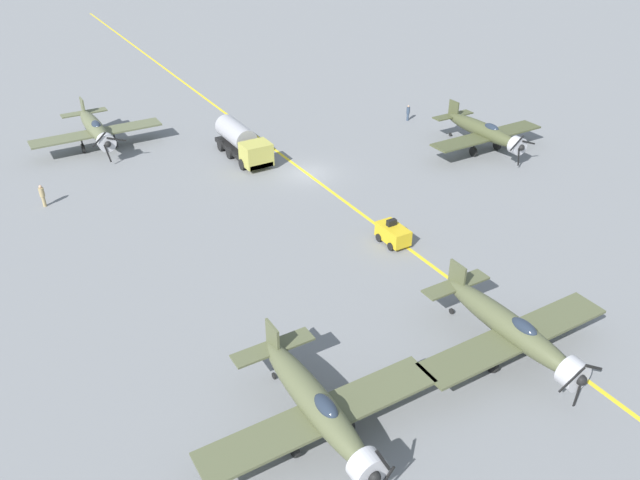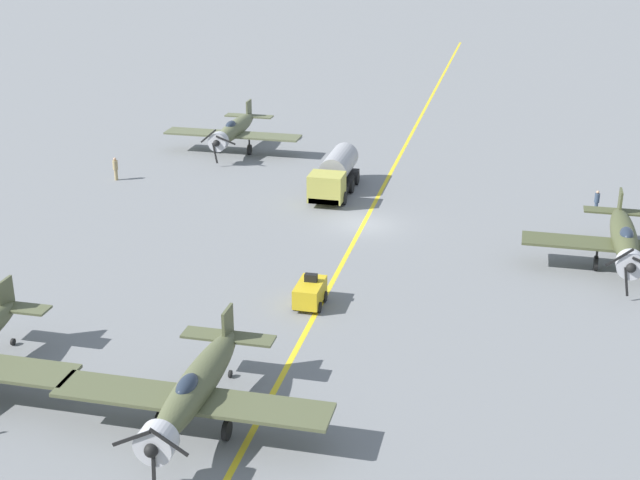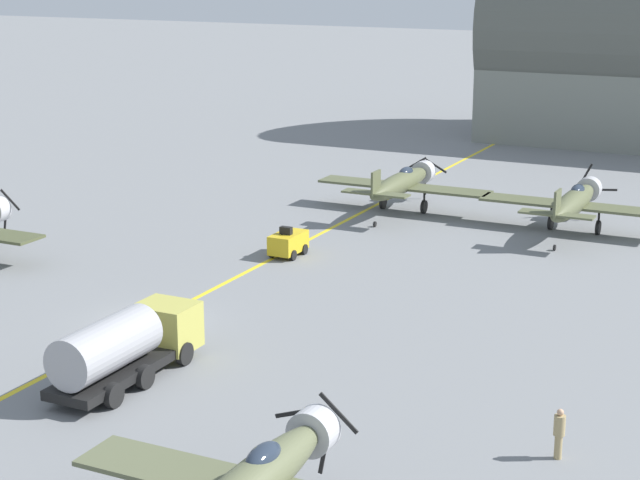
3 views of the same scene
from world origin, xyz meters
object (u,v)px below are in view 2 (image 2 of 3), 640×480
object	(u,v)px
airplane_far_center	(194,389)
tow_tractor	(310,292)
airplane_mid_left	(624,239)
fuel_tanker	(335,174)
airplane_near_right	(234,130)
ground_crew_walking	(115,168)
ground_crew_inspecting	(597,201)

from	to	relation	value
airplane_far_center	tow_tractor	xyz separation A→B (m)	(-1.83, -13.04, -1.22)
airplane_mid_left	fuel_tanker	bearing A→B (deg)	-12.02
airplane_near_right	ground_crew_walking	size ratio (longest dim) A/B	6.46
airplane_mid_left	airplane_near_right	world-z (taller)	same
airplane_near_right	ground_crew_inspecting	xyz separation A→B (m)	(-30.13, 9.04, -1.10)
ground_crew_walking	ground_crew_inspecting	bearing A→B (deg)	-178.92
airplane_near_right	ground_crew_walking	distance (m)	11.84
airplane_mid_left	fuel_tanker	world-z (taller)	airplane_mid_left
fuel_tanker	ground_crew_inspecting	bearing A→B (deg)	179.86
airplane_far_center	ground_crew_walking	world-z (taller)	airplane_far_center
airplane_near_right	ground_crew_inspecting	size ratio (longest dim) A/B	7.22
ground_crew_walking	airplane_near_right	bearing A→B (deg)	-124.38
tow_tractor	ground_crew_inspecting	world-z (taller)	tow_tractor
ground_crew_walking	fuel_tanker	bearing A→B (deg)	-177.59
airplane_near_right	fuel_tanker	size ratio (longest dim) A/B	1.50
fuel_tanker	tow_tractor	bearing A→B (deg)	98.16
ground_crew_walking	airplane_far_center	bearing A→B (deg)	120.39
ground_crew_inspecting	fuel_tanker	bearing A→B (deg)	-0.14
ground_crew_inspecting	ground_crew_walking	bearing A→B (deg)	1.08
ground_crew_inspecting	airplane_mid_left	bearing A→B (deg)	95.14
airplane_mid_left	tow_tractor	bearing A→B (deg)	43.15
airplane_near_right	fuel_tanker	bearing A→B (deg)	140.43
airplane_near_right	ground_crew_walking	world-z (taller)	airplane_near_right
airplane_mid_left	ground_crew_walking	distance (m)	38.94
airplane_far_center	fuel_tanker	size ratio (longest dim) A/B	1.50
ground_crew_walking	ground_crew_inspecting	size ratio (longest dim) A/B	1.12
ground_crew_walking	ground_crew_inspecting	xyz separation A→B (m)	(-36.79, -0.70, -0.11)
tow_tractor	ground_crew_inspecting	bearing A→B (deg)	-130.05
airplane_near_right	ground_crew_inspecting	world-z (taller)	airplane_near_right
ground_crew_walking	ground_crew_inspecting	distance (m)	36.80
airplane_far_center	airplane_near_right	bearing A→B (deg)	-86.57
airplane_far_center	tow_tractor	world-z (taller)	airplane_far_center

